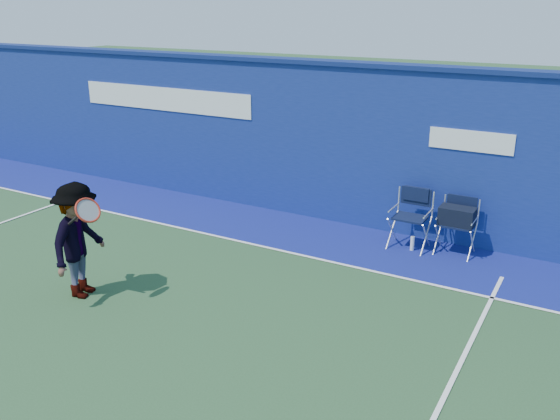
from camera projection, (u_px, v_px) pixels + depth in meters
The scene contains 8 objects.
ground at pixel (106, 318), 8.12m from camera, with size 80.00×80.00×0.00m, color #264828.
stadium_wall at pixel (289, 136), 11.88m from camera, with size 24.00×0.50×3.08m.
out_of_bounds_strip at pixel (261, 225), 11.49m from camera, with size 24.00×1.80×0.01m, color navy.
court_lines at pixel (136, 299), 8.61m from camera, with size 24.00×12.00×0.01m.
directors_chair_left at pixel (410, 229), 10.37m from camera, with size 0.62×0.57×1.04m.
directors_chair_right at pixel (456, 231), 10.09m from camera, with size 0.58×0.52×0.97m.
water_bottle at pixel (412, 243), 10.30m from camera, with size 0.07×0.07×0.26m, color white.
tennis_player at pixel (79, 240), 8.51m from camera, with size 1.00×1.24×1.72m.
Camera 1 is at (5.61, -5.06, 4.09)m, focal length 38.00 mm.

